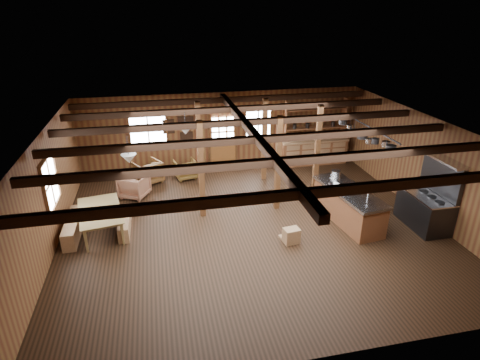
{
  "coord_description": "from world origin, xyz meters",
  "views": [
    {
      "loc": [
        -2.29,
        -9.18,
        5.59
      ],
      "look_at": [
        -0.18,
        0.7,
        1.14
      ],
      "focal_mm": 30.0,
      "sensor_mm": 36.0,
      "label": 1
    }
  ],
  "objects_px": {
    "armchair_b": "(185,169)",
    "commercial_range": "(427,204)",
    "armchair_c": "(134,186)",
    "kitchen_island": "(348,205)",
    "armchair_a": "(148,172)",
    "dining_table": "(103,221)"
  },
  "relations": [
    {
      "from": "commercial_range",
      "to": "armchair_b",
      "type": "bearing_deg",
      "value": 142.71
    },
    {
      "from": "kitchen_island",
      "to": "commercial_range",
      "type": "relative_size",
      "value": 1.31
    },
    {
      "from": "commercial_range",
      "to": "armchair_b",
      "type": "distance_m",
      "value": 7.67
    },
    {
      "from": "commercial_range",
      "to": "dining_table",
      "type": "distance_m",
      "value": 8.68
    },
    {
      "from": "armchair_c",
      "to": "armchair_b",
      "type": "bearing_deg",
      "value": -118.16
    },
    {
      "from": "kitchen_island",
      "to": "armchair_b",
      "type": "relative_size",
      "value": 3.62
    },
    {
      "from": "kitchen_island",
      "to": "armchair_c",
      "type": "height_order",
      "value": "kitchen_island"
    },
    {
      "from": "armchair_b",
      "to": "dining_table",
      "type": "bearing_deg",
      "value": 39.69
    },
    {
      "from": "armchair_c",
      "to": "dining_table",
      "type": "bearing_deg",
      "value": 97.55
    },
    {
      "from": "armchair_a",
      "to": "armchair_c",
      "type": "bearing_deg",
      "value": 39.65
    },
    {
      "from": "kitchen_island",
      "to": "armchair_c",
      "type": "bearing_deg",
      "value": 146.74
    },
    {
      "from": "armchair_a",
      "to": "armchair_c",
      "type": "xyz_separation_m",
      "value": [
        -0.41,
        -1.04,
        -0.02
      ]
    },
    {
      "from": "kitchen_island",
      "to": "armchair_b",
      "type": "distance_m",
      "value": 5.74
    },
    {
      "from": "dining_table",
      "to": "armchair_a",
      "type": "xyz_separation_m",
      "value": [
        1.17,
        3.08,
        0.05
      ]
    },
    {
      "from": "armchair_b",
      "to": "commercial_range",
      "type": "bearing_deg",
      "value": 130.07
    },
    {
      "from": "armchair_a",
      "to": "commercial_range",
      "type": "bearing_deg",
      "value": 119.73
    },
    {
      "from": "armchair_b",
      "to": "armchair_c",
      "type": "height_order",
      "value": "armchair_c"
    },
    {
      "from": "kitchen_island",
      "to": "dining_table",
      "type": "xyz_separation_m",
      "value": [
        -6.6,
        0.78,
        -0.15
      ]
    },
    {
      "from": "commercial_range",
      "to": "armchair_b",
      "type": "height_order",
      "value": "commercial_range"
    },
    {
      "from": "dining_table",
      "to": "armchair_a",
      "type": "relative_size",
      "value": 2.24
    },
    {
      "from": "armchair_a",
      "to": "kitchen_island",
      "type": "bearing_deg",
      "value": 115.99
    },
    {
      "from": "kitchen_island",
      "to": "armchair_a",
      "type": "bearing_deg",
      "value": 137.13
    }
  ]
}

